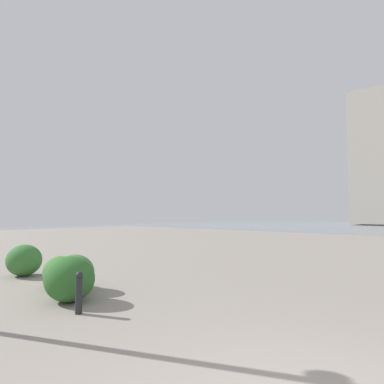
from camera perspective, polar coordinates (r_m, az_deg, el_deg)
name	(u,v)px	position (r m, az deg, el deg)	size (l,w,h in m)	color
bollard_near	(79,292)	(6.22, -19.07, -16.07)	(0.13, 0.13, 0.72)	#232328
bollard_mid	(64,279)	(7.25, -21.44, -13.96)	(0.13, 0.13, 0.78)	#232328
shrub_low	(70,279)	(7.06, -20.55, -13.98)	(1.04, 0.93, 0.88)	#2D6628
shrub_round	(60,272)	(8.48, -21.95, -12.73)	(0.85, 0.76, 0.72)	#477F38
shrub_wide	(74,273)	(7.99, -19.85, -13.06)	(0.94, 0.85, 0.80)	#477F38
shrub_tall	(24,260)	(10.36, -27.19, -10.52)	(1.01, 0.91, 0.86)	#387533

